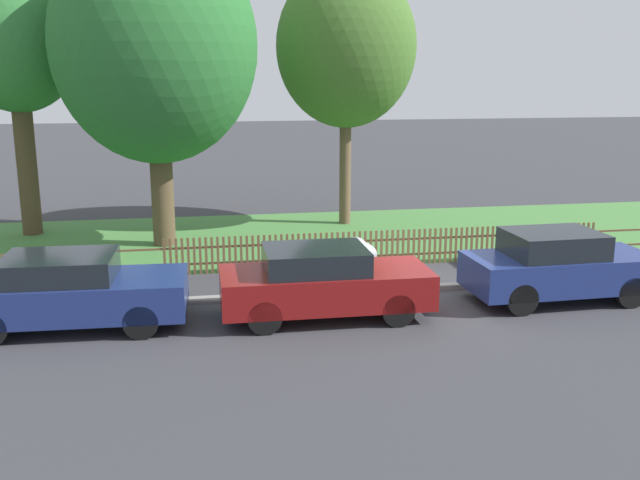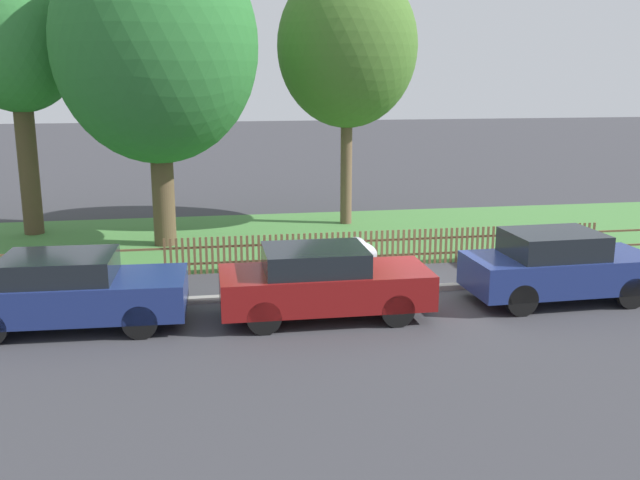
{
  "view_description": "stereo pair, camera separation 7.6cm",
  "coord_description": "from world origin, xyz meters",
  "px_view_note": "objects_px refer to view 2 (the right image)",
  "views": [
    {
      "loc": [
        -4.81,
        -14.68,
        4.78
      ],
      "look_at": [
        -2.07,
        0.82,
        1.1
      ],
      "focal_mm": 40.0,
      "sensor_mm": 36.0,
      "label": 1
    },
    {
      "loc": [
        -4.74,
        -14.69,
        4.78
      ],
      "look_at": [
        -2.07,
        0.82,
        1.1
      ],
      "focal_mm": 40.0,
      "sensor_mm": 36.0,
      "label": 2
    }
  ],
  "objects_px": {
    "covered_motorcycle": "(341,255)",
    "tree_behind_motorcycle": "(17,42)",
    "parked_car_red_compact": "(558,266)",
    "tree_far_left": "(347,47)",
    "parked_car_black_saloon": "(70,290)",
    "tree_mid_park": "(156,46)",
    "parked_car_navy_estate": "(323,282)"
  },
  "relations": [
    {
      "from": "covered_motorcycle",
      "to": "tree_behind_motorcycle",
      "type": "distance_m",
      "value": 11.75
    },
    {
      "from": "parked_car_red_compact",
      "to": "tree_far_left",
      "type": "xyz_separation_m",
      "value": [
        -2.8,
        8.78,
        4.81
      ]
    },
    {
      "from": "parked_car_black_saloon",
      "to": "tree_mid_park",
      "type": "height_order",
      "value": "tree_mid_park"
    },
    {
      "from": "parked_car_black_saloon",
      "to": "tree_far_left",
      "type": "bearing_deg",
      "value": 52.47
    },
    {
      "from": "covered_motorcycle",
      "to": "tree_behind_motorcycle",
      "type": "relative_size",
      "value": 0.25
    },
    {
      "from": "parked_car_black_saloon",
      "to": "tree_far_left",
      "type": "xyz_separation_m",
      "value": [
        7.21,
        8.73,
        4.85
      ]
    },
    {
      "from": "parked_car_navy_estate",
      "to": "parked_car_black_saloon",
      "type": "bearing_deg",
      "value": 177.46
    },
    {
      "from": "parked_car_black_saloon",
      "to": "parked_car_navy_estate",
      "type": "relative_size",
      "value": 1.04
    },
    {
      "from": "tree_behind_motorcycle",
      "to": "covered_motorcycle",
      "type": "bearing_deg",
      "value": -39.07
    },
    {
      "from": "parked_car_navy_estate",
      "to": "tree_far_left",
      "type": "xyz_separation_m",
      "value": [
        2.34,
        8.98,
        4.85
      ]
    },
    {
      "from": "parked_car_black_saloon",
      "to": "tree_mid_park",
      "type": "relative_size",
      "value": 0.5
    },
    {
      "from": "parked_car_red_compact",
      "to": "covered_motorcycle",
      "type": "bearing_deg",
      "value": 151.38
    },
    {
      "from": "parked_car_black_saloon",
      "to": "parked_car_red_compact",
      "type": "relative_size",
      "value": 1.08
    },
    {
      "from": "parked_car_black_saloon",
      "to": "parked_car_red_compact",
      "type": "xyz_separation_m",
      "value": [
        10.01,
        -0.05,
        0.04
      ]
    },
    {
      "from": "tree_far_left",
      "to": "covered_motorcycle",
      "type": "bearing_deg",
      "value": -102.7
    },
    {
      "from": "parked_car_navy_estate",
      "to": "covered_motorcycle",
      "type": "bearing_deg",
      "value": 70.65
    },
    {
      "from": "tree_behind_motorcycle",
      "to": "tree_mid_park",
      "type": "height_order",
      "value": "tree_mid_park"
    },
    {
      "from": "covered_motorcycle",
      "to": "tree_far_left",
      "type": "distance_m",
      "value": 8.37
    },
    {
      "from": "covered_motorcycle",
      "to": "parked_car_red_compact",
      "type": "bearing_deg",
      "value": -27.66
    },
    {
      "from": "tree_far_left",
      "to": "tree_mid_park",
      "type": "bearing_deg",
      "value": -160.2
    },
    {
      "from": "covered_motorcycle",
      "to": "tree_mid_park",
      "type": "height_order",
      "value": "tree_mid_park"
    },
    {
      "from": "parked_car_navy_estate",
      "to": "tree_mid_park",
      "type": "distance_m",
      "value": 9.05
    },
    {
      "from": "parked_car_red_compact",
      "to": "tree_behind_motorcycle",
      "type": "xyz_separation_m",
      "value": [
        -12.52,
        8.89,
        4.9
      ]
    },
    {
      "from": "tree_far_left",
      "to": "tree_behind_motorcycle",
      "type": "bearing_deg",
      "value": 179.39
    },
    {
      "from": "tree_behind_motorcycle",
      "to": "parked_car_black_saloon",
      "type": "bearing_deg",
      "value": -74.09
    },
    {
      "from": "tree_far_left",
      "to": "parked_car_navy_estate",
      "type": "bearing_deg",
      "value": -104.62
    },
    {
      "from": "parked_car_black_saloon",
      "to": "parked_car_navy_estate",
      "type": "xyz_separation_m",
      "value": [
        4.87,
        -0.25,
        0.0
      ]
    },
    {
      "from": "parked_car_black_saloon",
      "to": "tree_behind_motorcycle",
      "type": "distance_m",
      "value": 10.43
    },
    {
      "from": "parked_car_navy_estate",
      "to": "parked_car_red_compact",
      "type": "bearing_deg",
      "value": 2.61
    },
    {
      "from": "parked_car_black_saloon",
      "to": "tree_mid_park",
      "type": "bearing_deg",
      "value": 79.3
    },
    {
      "from": "parked_car_black_saloon",
      "to": "tree_behind_motorcycle",
      "type": "height_order",
      "value": "tree_behind_motorcycle"
    },
    {
      "from": "covered_motorcycle",
      "to": "tree_behind_motorcycle",
      "type": "xyz_separation_m",
      "value": [
        -8.24,
        6.69,
        5.03
      ]
    }
  ]
}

